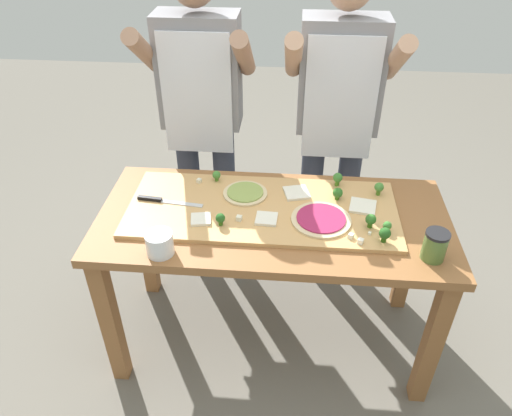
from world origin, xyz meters
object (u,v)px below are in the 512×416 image
(pizza_slice_far_right, at_px, (363,206))
(broccoli_floret_center_right, at_px, (338,193))
(cheese_crumble_b, at_px, (361,241))
(cook_right, at_px, (337,111))
(cheese_crumble_e, at_px, (351,236))
(broccoli_floret_back_right, at_px, (371,220))
(broccoli_floret_front_mid, at_px, (387,226))
(broccoli_floret_back_left, at_px, (385,234))
(pizza_slice_center, at_px, (201,219))
(prep_table, at_px, (273,238))
(cheese_crumble_a, at_px, (239,218))
(chefs_knife, at_px, (161,200))
(broccoli_floret_front_right, at_px, (220,218))
(broccoli_floret_front_left, at_px, (217,175))
(broccoli_floret_center_left, at_px, (338,178))
(pizza_whole_beet_magenta, at_px, (321,219))
(cheese_crumble_c, at_px, (199,181))
(cheese_crumble_d, at_px, (370,233))
(pizza_whole_pesto_green, at_px, (245,193))
(pizza_slice_near_right, at_px, (297,193))
(broccoli_floret_back_mid, at_px, (379,188))
(sauce_jar, at_px, (435,246))
(flour_cup, at_px, (160,245))
(cook_left, at_px, (202,106))
(pizza_slice_near_left, at_px, (266,219))

(pizza_slice_far_right, bearing_deg, broccoli_floret_center_right, 152.91)
(cheese_crumble_b, xyz_separation_m, cook_right, (-0.07, 0.79, 0.19))
(broccoli_floret_center_right, bearing_deg, cheese_crumble_e, -81.47)
(pizza_slice_far_right, height_order, broccoli_floret_back_right, broccoli_floret_back_right)
(broccoli_floret_front_mid, xyz_separation_m, broccoli_floret_back_left, (-0.02, -0.06, 0.01))
(pizza_slice_center, height_order, pizza_slice_far_right, same)
(prep_table, bearing_deg, cheese_crumble_a, -154.76)
(chefs_knife, distance_m, broccoli_floret_front_right, 0.32)
(cheese_crumble_b, bearing_deg, prep_table, 153.79)
(broccoli_floret_front_left, relative_size, broccoli_floret_center_left, 0.79)
(pizza_whole_beet_magenta, relative_size, pizza_slice_far_right, 2.29)
(broccoli_floret_front_left, bearing_deg, cheese_crumble_a, -64.93)
(broccoli_floret_front_mid, relative_size, cheese_crumble_c, 2.52)
(chefs_knife, xyz_separation_m, broccoli_floret_center_right, (0.77, 0.08, 0.03))
(broccoli_floret_back_left, xyz_separation_m, cheese_crumble_d, (-0.05, 0.04, -0.03))
(chefs_knife, distance_m, broccoli_floret_front_mid, 0.97)
(cheese_crumble_c, relative_size, cook_right, 0.01)
(pizza_whole_pesto_green, relative_size, broccoli_floret_front_left, 3.93)
(pizza_slice_near_right, height_order, broccoli_floret_front_right, broccoli_floret_front_right)
(broccoli_floret_back_mid, height_order, broccoli_floret_back_left, broccoli_floret_back_left)
(pizza_whole_pesto_green, distance_m, broccoli_floret_front_mid, 0.63)
(pizza_whole_beet_magenta, bearing_deg, pizza_slice_near_right, 118.98)
(pizza_slice_far_right, distance_m, broccoli_floret_back_right, 0.14)
(broccoli_floret_front_left, bearing_deg, chefs_knife, -139.30)
(pizza_slice_near_right, relative_size, broccoli_floret_front_right, 1.92)
(pizza_whole_pesto_green, relative_size, broccoli_floret_center_left, 3.08)
(pizza_slice_center, distance_m, cheese_crumble_c, 0.29)
(cheese_crumble_a, relative_size, sauce_jar, 0.18)
(broccoli_floret_front_mid, xyz_separation_m, flour_cup, (-0.88, -0.18, -0.01))
(chefs_knife, xyz_separation_m, sauce_jar, (1.12, -0.26, 0.04))
(broccoli_floret_back_left, distance_m, broccoli_floret_front_right, 0.66)
(broccoli_floret_front_right, distance_m, cheese_crumble_c, 0.34)
(broccoli_floret_front_left, bearing_deg, broccoli_floret_back_left, -28.10)
(broccoli_floret_back_right, distance_m, broccoli_floret_back_left, 0.10)
(broccoli_floret_center_right, relative_size, flour_cup, 0.53)
(cheese_crumble_a, distance_m, cheese_crumble_c, 0.35)
(cook_left, bearing_deg, chefs_knife, -99.22)
(broccoli_floret_center_left, relative_size, flour_cup, 0.60)
(cheese_crumble_e, bearing_deg, pizza_whole_beet_magenta, 137.88)
(chefs_knife, distance_m, broccoli_floret_center_left, 0.80)
(broccoli_floret_back_right, height_order, broccoli_floret_front_left, broccoli_floret_back_right)
(broccoli_floret_front_mid, bearing_deg, pizza_slice_near_left, 175.64)
(pizza_whole_beet_magenta, distance_m, broccoli_floret_front_right, 0.42)
(pizza_slice_near_right, height_order, cheese_crumble_e, cheese_crumble_e)
(cheese_crumble_e, height_order, flour_cup, flour_cup)
(pizza_whole_pesto_green, distance_m, cheese_crumble_a, 0.19)
(cheese_crumble_d, height_order, sauce_jar, sauce_jar)
(cheese_crumble_b, bearing_deg, cheese_crumble_c, 151.82)
(broccoli_floret_center_right, bearing_deg, pizza_slice_center, -160.45)
(pizza_whole_pesto_green, relative_size, cook_left, 0.12)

